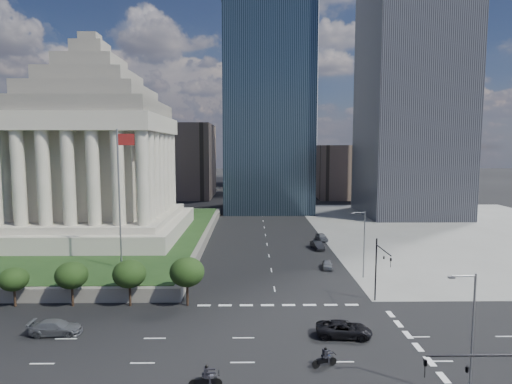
{
  "coord_description": "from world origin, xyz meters",
  "views": [
    {
      "loc": [
        -3.23,
        -36.72,
        19.36
      ],
      "look_at": [
        -2.63,
        12.27,
        14.19
      ],
      "focal_mm": 30.0,
      "sensor_mm": 36.0,
      "label": 1
    }
  ],
  "objects_px": {
    "parked_sedan_near": "(327,264)",
    "motorcycle_trail": "(205,377)",
    "traffic_signal_ne": "(380,264)",
    "parked_sedan_far": "(322,237)",
    "motorcycle_lead": "(325,357)",
    "flagpole": "(120,191)",
    "street_lamp_north": "(363,240)",
    "suv_grey": "(56,327)",
    "parked_sedan_mid": "(317,245)",
    "street_lamp_south": "(470,330)",
    "pickup_truck": "(344,329)",
    "war_memorial": "(94,136)"
  },
  "relations": [
    {
      "from": "motorcycle_lead",
      "to": "motorcycle_trail",
      "type": "relative_size",
      "value": 0.88
    },
    {
      "from": "flagpole",
      "to": "motorcycle_trail",
      "type": "distance_m",
      "value": 34.08
    },
    {
      "from": "war_memorial",
      "to": "street_lamp_north",
      "type": "bearing_deg",
      "value": -25.92
    },
    {
      "from": "parked_sedan_near",
      "to": "motorcycle_trail",
      "type": "height_order",
      "value": "motorcycle_trail"
    },
    {
      "from": "traffic_signal_ne",
      "to": "pickup_truck",
      "type": "height_order",
      "value": "traffic_signal_ne"
    },
    {
      "from": "parked_sedan_near",
      "to": "motorcycle_trail",
      "type": "xyz_separation_m",
      "value": [
        -15.9,
        -34.04,
        0.36
      ]
    },
    {
      "from": "street_lamp_north",
      "to": "street_lamp_south",
      "type": "bearing_deg",
      "value": -90.0
    },
    {
      "from": "suv_grey",
      "to": "street_lamp_south",
      "type": "bearing_deg",
      "value": -109.78
    },
    {
      "from": "parked_sedan_far",
      "to": "motorcycle_lead",
      "type": "bearing_deg",
      "value": -107.09
    },
    {
      "from": "war_memorial",
      "to": "street_lamp_north",
      "type": "relative_size",
      "value": 3.9
    },
    {
      "from": "parked_sedan_near",
      "to": "motorcycle_trail",
      "type": "bearing_deg",
      "value": -108.67
    },
    {
      "from": "suv_grey",
      "to": "parked_sedan_mid",
      "type": "bearing_deg",
      "value": -43.39
    },
    {
      "from": "pickup_truck",
      "to": "traffic_signal_ne",
      "type": "bearing_deg",
      "value": -29.79
    },
    {
      "from": "traffic_signal_ne",
      "to": "motorcycle_lead",
      "type": "height_order",
      "value": "traffic_signal_ne"
    },
    {
      "from": "parked_sedan_near",
      "to": "motorcycle_lead",
      "type": "distance_m",
      "value": 31.24
    },
    {
      "from": "motorcycle_trail",
      "to": "traffic_signal_ne",
      "type": "bearing_deg",
      "value": 37.25
    },
    {
      "from": "motorcycle_trail",
      "to": "street_lamp_north",
      "type": "bearing_deg",
      "value": 49.88
    },
    {
      "from": "traffic_signal_ne",
      "to": "parked_sedan_far",
      "type": "height_order",
      "value": "traffic_signal_ne"
    },
    {
      "from": "motorcycle_lead",
      "to": "street_lamp_south",
      "type": "bearing_deg",
      "value": -45.65
    },
    {
      "from": "motorcycle_lead",
      "to": "pickup_truck",
      "type": "bearing_deg",
      "value": 44.81
    },
    {
      "from": "war_memorial",
      "to": "street_lamp_south",
      "type": "distance_m",
      "value": 73.51
    },
    {
      "from": "parked_sedan_far",
      "to": "motorcycle_lead",
      "type": "height_order",
      "value": "motorcycle_lead"
    },
    {
      "from": "street_lamp_south",
      "to": "parked_sedan_mid",
      "type": "distance_m",
      "value": 49.26
    },
    {
      "from": "traffic_signal_ne",
      "to": "parked_sedan_near",
      "type": "xyz_separation_m",
      "value": [
        -3.5,
        16.19,
        -4.6
      ]
    },
    {
      "from": "parked_sedan_near",
      "to": "motorcycle_trail",
      "type": "distance_m",
      "value": 37.57
    },
    {
      "from": "street_lamp_south",
      "to": "pickup_truck",
      "type": "relative_size",
      "value": 1.76
    },
    {
      "from": "war_memorial",
      "to": "street_lamp_south",
      "type": "height_order",
      "value": "war_memorial"
    },
    {
      "from": "suv_grey",
      "to": "motorcycle_lead",
      "type": "xyz_separation_m",
      "value": [
        26.69,
        -6.84,
        0.13
      ]
    },
    {
      "from": "parked_sedan_mid",
      "to": "street_lamp_south",
      "type": "bearing_deg",
      "value": -94.89
    },
    {
      "from": "pickup_truck",
      "to": "parked_sedan_far",
      "type": "xyz_separation_m",
      "value": [
        5.21,
        45.24,
        -0.04
      ]
    },
    {
      "from": "parked_sedan_near",
      "to": "motorcycle_lead",
      "type": "height_order",
      "value": "motorcycle_lead"
    },
    {
      "from": "suv_grey",
      "to": "motorcycle_trail",
      "type": "bearing_deg",
      "value": -123.28
    },
    {
      "from": "parked_sedan_near",
      "to": "motorcycle_trail",
      "type": "relative_size",
      "value": 1.41
    },
    {
      "from": "pickup_truck",
      "to": "street_lamp_north",
      "type": "bearing_deg",
      "value": -13.24
    },
    {
      "from": "flagpole",
      "to": "parked_sedan_mid",
      "type": "height_order",
      "value": "flagpole"
    },
    {
      "from": "pickup_truck",
      "to": "parked_sedan_near",
      "type": "relative_size",
      "value": 1.48
    },
    {
      "from": "traffic_signal_ne",
      "to": "parked_sedan_near",
      "type": "distance_m",
      "value": 17.19
    },
    {
      "from": "traffic_signal_ne",
      "to": "flagpole",
      "type": "bearing_deg",
      "value": 163.29
    },
    {
      "from": "street_lamp_north",
      "to": "pickup_truck",
      "type": "bearing_deg",
      "value": -109.54
    },
    {
      "from": "street_lamp_north",
      "to": "pickup_truck",
      "type": "relative_size",
      "value": 1.76
    },
    {
      "from": "flagpole",
      "to": "parked_sedan_mid",
      "type": "bearing_deg",
      "value": 31.1
    },
    {
      "from": "flagpole",
      "to": "street_lamp_north",
      "type": "relative_size",
      "value": 2.0
    },
    {
      "from": "street_lamp_south",
      "to": "parked_sedan_far",
      "type": "bearing_deg",
      "value": 91.86
    },
    {
      "from": "traffic_signal_ne",
      "to": "pickup_truck",
      "type": "distance_m",
      "value": 11.44
    },
    {
      "from": "street_lamp_north",
      "to": "flagpole",
      "type": "bearing_deg",
      "value": -178.37
    },
    {
      "from": "traffic_signal_ne",
      "to": "motorcycle_trail",
      "type": "distance_m",
      "value": 26.7
    },
    {
      "from": "parked_sedan_near",
      "to": "parked_sedan_far",
      "type": "bearing_deg",
      "value": 89.43
    },
    {
      "from": "pickup_truck",
      "to": "motorcycle_lead",
      "type": "bearing_deg",
      "value": 159.55
    },
    {
      "from": "flagpole",
      "to": "traffic_signal_ne",
      "type": "height_order",
      "value": "flagpole"
    },
    {
      "from": "flagpole",
      "to": "parked_sedan_mid",
      "type": "distance_m",
      "value": 38.54
    }
  ]
}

